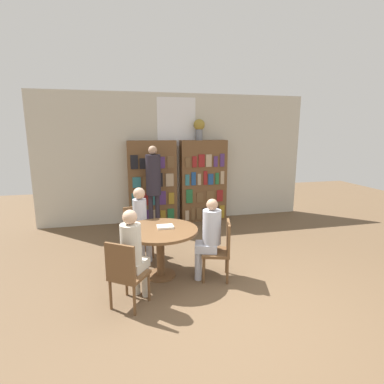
{
  "coord_description": "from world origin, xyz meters",
  "views": [
    {
      "loc": [
        -1.3,
        -3.05,
        2.16
      ],
      "look_at": [
        -0.05,
        2.18,
        1.05
      ],
      "focal_mm": 28.0,
      "sensor_mm": 36.0,
      "label": 1
    }
  ],
  "objects_px": {
    "seated_reader_left": "(141,220)",
    "seated_reader_right": "(209,234)",
    "flower_vase": "(199,127)",
    "chair_near_camera": "(126,272)",
    "reading_table": "(160,238)",
    "librarian_standing": "(153,179)",
    "bookshelf_right": "(203,181)",
    "seated_reader_back": "(133,250)",
    "chair_far_side": "(221,247)",
    "bookshelf_left": "(152,183)",
    "chair_left_side": "(137,229)"
  },
  "relations": [
    {
      "from": "seated_reader_left",
      "to": "seated_reader_right",
      "type": "distance_m",
      "value": 1.27
    },
    {
      "from": "reading_table",
      "to": "chair_left_side",
      "type": "height_order",
      "value": "chair_left_side"
    },
    {
      "from": "flower_vase",
      "to": "librarian_standing",
      "type": "relative_size",
      "value": 0.26
    },
    {
      "from": "bookshelf_right",
      "to": "chair_far_side",
      "type": "bearing_deg",
      "value": -100.44
    },
    {
      "from": "chair_far_side",
      "to": "flower_vase",
      "type": "bearing_deg",
      "value": 8.86
    },
    {
      "from": "seated_reader_back",
      "to": "librarian_standing",
      "type": "height_order",
      "value": "librarian_standing"
    },
    {
      "from": "bookshelf_right",
      "to": "chair_left_side",
      "type": "relative_size",
      "value": 2.22
    },
    {
      "from": "reading_table",
      "to": "chair_far_side",
      "type": "xyz_separation_m",
      "value": [
        0.86,
        -0.27,
        -0.13
      ]
    },
    {
      "from": "bookshelf_left",
      "to": "chair_left_side",
      "type": "height_order",
      "value": "bookshelf_left"
    },
    {
      "from": "bookshelf_left",
      "to": "chair_near_camera",
      "type": "relative_size",
      "value": 2.22
    },
    {
      "from": "bookshelf_left",
      "to": "chair_left_side",
      "type": "xyz_separation_m",
      "value": [
        -0.47,
        -1.82,
        -0.48
      ]
    },
    {
      "from": "seated_reader_right",
      "to": "reading_table",
      "type": "bearing_deg",
      "value": 90.0
    },
    {
      "from": "bookshelf_right",
      "to": "chair_near_camera",
      "type": "height_order",
      "value": "bookshelf_right"
    },
    {
      "from": "flower_vase",
      "to": "seated_reader_right",
      "type": "xyz_separation_m",
      "value": [
        -0.61,
        -2.89,
        -1.54
      ]
    },
    {
      "from": "librarian_standing",
      "to": "chair_near_camera",
      "type": "bearing_deg",
      "value": -102.97
    },
    {
      "from": "bookshelf_right",
      "to": "chair_near_camera",
      "type": "bearing_deg",
      "value": -119.36
    },
    {
      "from": "seated_reader_back",
      "to": "seated_reader_right",
      "type": "bearing_deg",
      "value": 53.98
    },
    {
      "from": "chair_far_side",
      "to": "librarian_standing",
      "type": "relative_size",
      "value": 0.47
    },
    {
      "from": "chair_far_side",
      "to": "seated_reader_left",
      "type": "relative_size",
      "value": 0.7
    },
    {
      "from": "bookshelf_right",
      "to": "chair_far_side",
      "type": "height_order",
      "value": "bookshelf_right"
    },
    {
      "from": "reading_table",
      "to": "seated_reader_left",
      "type": "relative_size",
      "value": 0.9
    },
    {
      "from": "seated_reader_left",
      "to": "chair_far_side",
      "type": "bearing_deg",
      "value": 120.34
    },
    {
      "from": "bookshelf_right",
      "to": "seated_reader_left",
      "type": "relative_size",
      "value": 1.56
    },
    {
      "from": "chair_far_side",
      "to": "seated_reader_right",
      "type": "distance_m",
      "value": 0.27
    },
    {
      "from": "chair_left_side",
      "to": "seated_reader_left",
      "type": "relative_size",
      "value": 0.7
    },
    {
      "from": "chair_far_side",
      "to": "seated_reader_left",
      "type": "xyz_separation_m",
      "value": [
        -1.08,
        0.94,
        0.21
      ]
    },
    {
      "from": "bookshelf_right",
      "to": "seated_reader_right",
      "type": "height_order",
      "value": "bookshelf_right"
    },
    {
      "from": "chair_left_side",
      "to": "chair_far_side",
      "type": "bearing_deg",
      "value": 117.0
    },
    {
      "from": "seated_reader_right",
      "to": "seated_reader_back",
      "type": "height_order",
      "value": "seated_reader_back"
    },
    {
      "from": "seated_reader_left",
      "to": "seated_reader_right",
      "type": "xyz_separation_m",
      "value": [
        0.91,
        -0.89,
        -0.01
      ]
    },
    {
      "from": "bookshelf_left",
      "to": "flower_vase",
      "type": "xyz_separation_m",
      "value": [
        1.11,
        0.01,
        1.26
      ]
    },
    {
      "from": "chair_near_camera",
      "to": "librarian_standing",
      "type": "bearing_deg",
      "value": 112.3
    },
    {
      "from": "chair_left_side",
      "to": "seated_reader_right",
      "type": "bearing_deg",
      "value": 113.75
    },
    {
      "from": "flower_vase",
      "to": "chair_left_side",
      "type": "xyz_separation_m",
      "value": [
        -1.58,
        -1.83,
        -1.74
      ]
    },
    {
      "from": "librarian_standing",
      "to": "seated_reader_back",
      "type": "bearing_deg",
      "value": -101.57
    },
    {
      "from": "seated_reader_left",
      "to": "librarian_standing",
      "type": "xyz_separation_m",
      "value": [
        0.38,
        1.5,
        0.45
      ]
    },
    {
      "from": "chair_near_camera",
      "to": "chair_far_side",
      "type": "distance_m",
      "value": 1.45
    },
    {
      "from": "reading_table",
      "to": "chair_far_side",
      "type": "height_order",
      "value": "chair_far_side"
    },
    {
      "from": "flower_vase",
      "to": "seated_reader_left",
      "type": "height_order",
      "value": "flower_vase"
    },
    {
      "from": "flower_vase",
      "to": "chair_far_side",
      "type": "distance_m",
      "value": 3.45
    },
    {
      "from": "chair_near_camera",
      "to": "librarian_standing",
      "type": "relative_size",
      "value": 0.47
    },
    {
      "from": "seated_reader_right",
      "to": "bookshelf_right",
      "type": "bearing_deg",
      "value": 3.39
    },
    {
      "from": "bookshelf_right",
      "to": "seated_reader_right",
      "type": "xyz_separation_m",
      "value": [
        -0.71,
        -2.88,
        -0.28
      ]
    },
    {
      "from": "reading_table",
      "to": "seated_reader_back",
      "type": "xyz_separation_m",
      "value": [
        -0.41,
        -0.58,
        0.08
      ]
    },
    {
      "from": "bookshelf_left",
      "to": "bookshelf_right",
      "type": "relative_size",
      "value": 1.0
    },
    {
      "from": "bookshelf_left",
      "to": "bookshelf_right",
      "type": "distance_m",
      "value": 1.22
    },
    {
      "from": "chair_near_camera",
      "to": "flower_vase",
      "type": "bearing_deg",
      "value": 97.32
    },
    {
      "from": "flower_vase",
      "to": "chair_near_camera",
      "type": "bearing_deg",
      "value": -117.96
    },
    {
      "from": "reading_table",
      "to": "seated_reader_back",
      "type": "bearing_deg",
      "value": -125.27
    },
    {
      "from": "bookshelf_right",
      "to": "chair_near_camera",
      "type": "xyz_separation_m",
      "value": [
        -1.91,
        -3.4,
        -0.48
      ]
    }
  ]
}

